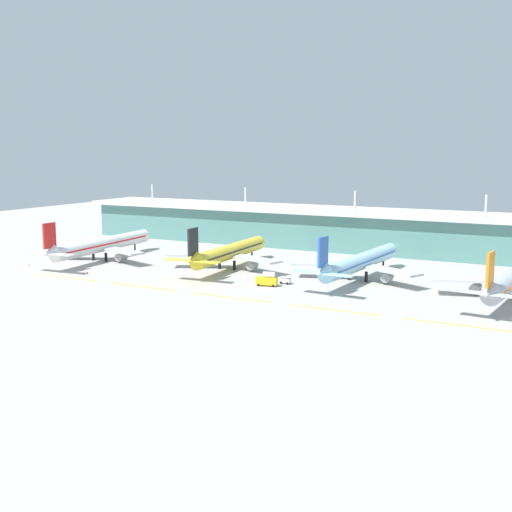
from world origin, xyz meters
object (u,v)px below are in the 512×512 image
object	(u,v)px
airliner_near_middle	(229,252)
airliner_far_middle	(360,262)
airliner_nearest	(101,245)
safety_cone_left_wingtip	(87,272)
baggage_cart	(285,280)
fuel_truck	(267,279)
safety_cone_nose_front	(29,265)
safety_cone_right_wingtip	(86,269)

from	to	relation	value
airliner_near_middle	airliner_far_middle	bearing A→B (deg)	2.60
airliner_nearest	airliner_near_middle	world-z (taller)	same
airliner_nearest	safety_cone_left_wingtip	xyz separation A→B (m)	(14.65, -24.87, -6.11)
airliner_far_middle	baggage_cart	distance (m)	27.73
safety_cone_left_wingtip	fuel_truck	bearing A→B (deg)	9.03
airliner_nearest	safety_cone_nose_front	bearing A→B (deg)	-127.14
airliner_nearest	airliner_near_middle	bearing A→B (deg)	8.02
safety_cone_nose_front	airliner_far_middle	bearing A→B (deg)	14.85
airliner_far_middle	safety_cone_right_wingtip	xyz separation A→B (m)	(-99.32, -30.48, -6.11)
fuel_truck	safety_cone_left_wingtip	size ratio (longest dim) A/B	10.85
airliner_far_middle	airliner_nearest	bearing A→B (deg)	-174.56
baggage_cart	safety_cone_right_wingtip	distance (m)	79.91
safety_cone_left_wingtip	safety_cone_right_wingtip	distance (m)	7.09
airliner_near_middle	safety_cone_right_wingtip	distance (m)	55.28
safety_cone_left_wingtip	safety_cone_nose_front	distance (m)	32.21
baggage_cart	safety_cone_left_wingtip	world-z (taller)	baggage_cart
airliner_far_middle	safety_cone_nose_front	xyz separation A→B (m)	(-126.20, -33.47, -6.11)
airliner_near_middle	safety_cone_left_wingtip	world-z (taller)	airliner_near_middle
safety_cone_nose_front	safety_cone_left_wingtip	bearing A→B (deg)	-3.11
fuel_truck	airliner_nearest	bearing A→B (deg)	170.71
airliner_near_middle	safety_cone_nose_front	size ratio (longest dim) A/B	92.03
airliner_nearest	baggage_cart	bearing A→B (deg)	-5.00
baggage_cart	safety_cone_nose_front	distance (m)	106.93
baggage_cart	safety_cone_right_wingtip	bearing A→B (deg)	-171.06
airliner_nearest	safety_cone_right_wingtip	bearing A→B (deg)	-65.06
airliner_far_middle	safety_cone_right_wingtip	distance (m)	104.07
airliner_near_middle	safety_cone_nose_front	bearing A→B (deg)	-157.23
airliner_nearest	safety_cone_nose_front	distance (m)	29.65
airliner_near_middle	baggage_cart	world-z (taller)	airliner_near_middle
airliner_near_middle	safety_cone_right_wingtip	world-z (taller)	airliner_near_middle
airliner_far_middle	safety_cone_right_wingtip	size ratio (longest dim) A/B	99.30
fuel_truck	safety_cone_nose_front	distance (m)	102.30
airliner_far_middle	safety_cone_right_wingtip	bearing A→B (deg)	-162.94
safety_cone_nose_front	baggage_cart	bearing A→B (deg)	8.28
airliner_near_middle	safety_cone_right_wingtip	bearing A→B (deg)	-149.22
baggage_cart	airliner_nearest	bearing A→B (deg)	175.00
safety_cone_nose_front	fuel_truck	bearing A→B (deg)	5.23
baggage_cart	fuel_truck	bearing A→B (deg)	-123.10
airliner_far_middle	safety_cone_right_wingtip	world-z (taller)	airliner_far_middle
airliner_far_middle	airliner_near_middle	bearing A→B (deg)	-177.40
fuel_truck	baggage_cart	bearing A→B (deg)	56.90
safety_cone_right_wingtip	safety_cone_nose_front	bearing A→B (deg)	-173.66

